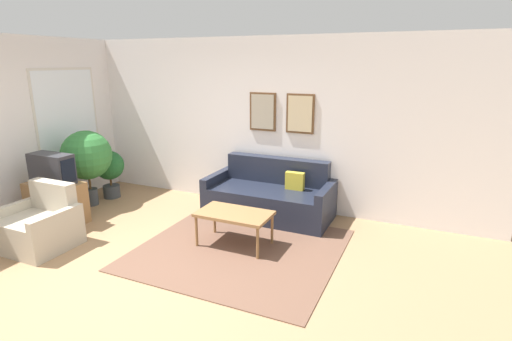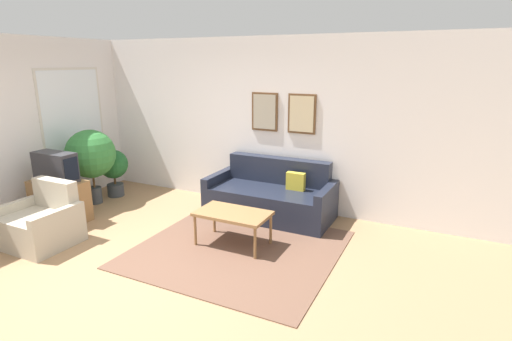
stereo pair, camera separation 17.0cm
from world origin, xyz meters
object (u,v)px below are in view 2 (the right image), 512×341
couch (271,197)px  armchair (41,224)px  tv (55,167)px  potted_plant_tall (91,155)px  coffee_table (233,215)px

couch → armchair: bearing=-136.3°
couch → tv: size_ratio=2.86×
couch → potted_plant_tall: 3.05m
coffee_table → armchair: armchair is taller
armchair → tv: bearing=112.9°
couch → coffee_table: couch is taller
tv → potted_plant_tall: potted_plant_tall is taller
armchair → potted_plant_tall: size_ratio=0.69×
tv → armchair: size_ratio=0.77×
armchair → potted_plant_tall: bearing=100.7°
coffee_table → tv: (-2.74, -0.39, 0.42)m
couch → tv: 3.21m
couch → potted_plant_tall: (-2.91, -0.78, 0.53)m
coffee_table → potted_plant_tall: bearing=172.4°
coffee_table → armchair: bearing=-155.4°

